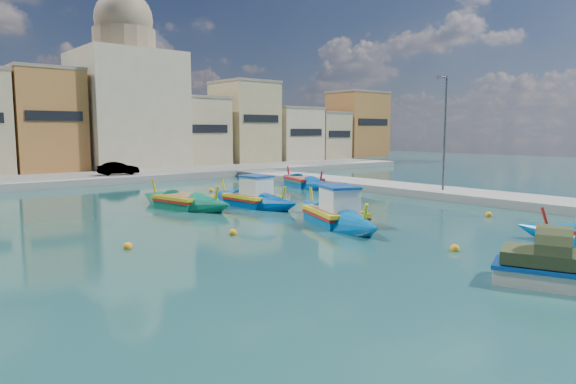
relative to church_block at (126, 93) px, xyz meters
name	(u,v)px	position (x,y,z in m)	size (l,w,h in m)	color
ground	(309,254)	(-10.00, -40.00, -8.41)	(160.00, 160.00, 0.00)	#153F3D
east_quay	(536,203)	(8.00, -40.00, -8.16)	(4.00, 70.00, 0.50)	gray
north_quay	(53,180)	(-10.00, -8.00, -8.11)	(80.00, 8.00, 0.60)	gray
north_townhouses	(99,125)	(-3.32, -0.64, -3.41)	(83.20, 7.87, 10.19)	tan
church_block	(126,93)	(0.00, 0.00, 0.00)	(10.00, 10.00, 19.10)	beige
quay_street_lamp	(444,132)	(7.44, -34.00, -4.07)	(1.18, 0.16, 8.00)	#595B60
luzzu_turquoise_cabin	(335,216)	(-4.97, -36.31, -8.06)	(5.18, 9.10, 2.90)	#005CAD
luzzu_blue_cabin	(252,200)	(-4.56, -28.93, -8.06)	(2.35, 8.03, 2.81)	#0047A3
luzzu_cyan_mid	(304,183)	(5.00, -22.80, -8.14)	(4.31, 8.78, 2.53)	#004EAD
luzzu_green	(184,203)	(-8.04, -26.99, -8.14)	(3.42, 8.19, 2.51)	#0A704E
tender_near	(552,269)	(-7.22, -47.33, -7.93)	(2.74, 3.53, 1.54)	beige
mooring_buoys	(245,224)	(-8.57, -33.94, -8.33)	(23.86, 22.43, 0.36)	#FFA91A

